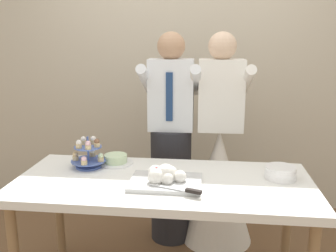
# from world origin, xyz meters

# --- Properties ---
(rear_wall) EXTENTS (5.20, 0.10, 2.90)m
(rear_wall) POSITION_xyz_m (0.00, 1.44, 1.45)
(rear_wall) COLOR beige
(rear_wall) RESTS_ON ground_plane
(dessert_table) EXTENTS (1.80, 0.80, 0.78)m
(dessert_table) POSITION_xyz_m (0.00, 0.00, 0.70)
(dessert_table) COLOR white
(dessert_table) RESTS_ON ground_plane
(cupcake_stand) EXTENTS (0.23, 0.23, 0.21)m
(cupcake_stand) POSITION_xyz_m (-0.52, 0.17, 0.86)
(cupcake_stand) COLOR #4C66B2
(cupcake_stand) RESTS_ON dessert_table
(main_cake_tray) EXTENTS (0.43, 0.34, 0.12)m
(main_cake_tray) POSITION_xyz_m (0.02, -0.07, 0.81)
(main_cake_tray) COLOR silver
(main_cake_tray) RESTS_ON dessert_table
(plate_stack) EXTENTS (0.19, 0.19, 0.08)m
(plate_stack) POSITION_xyz_m (0.71, 0.10, 0.81)
(plate_stack) COLOR white
(plate_stack) RESTS_ON dessert_table
(round_cake) EXTENTS (0.24, 0.24, 0.06)m
(round_cake) POSITION_xyz_m (-0.36, 0.26, 0.80)
(round_cake) COLOR white
(round_cake) RESTS_ON dessert_table
(person_groom) EXTENTS (0.47, 0.49, 1.66)m
(person_groom) POSITION_xyz_m (-0.03, 0.69, 0.75)
(person_groom) COLOR #232328
(person_groom) RESTS_ON ground_plane
(person_bride) EXTENTS (0.56, 0.56, 1.66)m
(person_bride) POSITION_xyz_m (0.35, 0.70, 0.58)
(person_bride) COLOR white
(person_bride) RESTS_ON ground_plane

